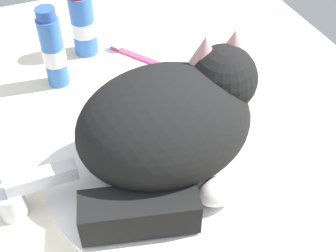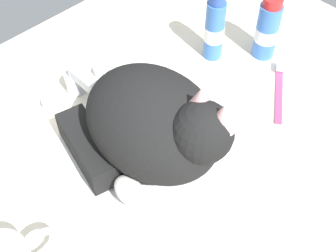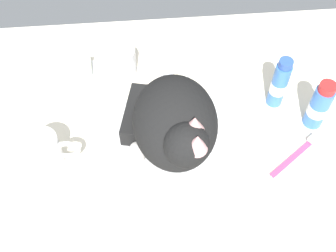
{
  "view_description": "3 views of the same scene",
  "coord_description": "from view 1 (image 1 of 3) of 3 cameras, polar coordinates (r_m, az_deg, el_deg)",
  "views": [
    {
      "loc": [
        -37.99,
        14.62,
        46.56
      ],
      "look_at": [
        0.3,
        -0.61,
        7.51
      ],
      "focal_mm": 47.46,
      "sensor_mm": 36.0,
      "label": 1
    },
    {
      "loc": [
        -29.31,
        -33.25,
        60.33
      ],
      "look_at": [
        2.23,
        -1.0,
        6.21
      ],
      "focal_mm": 49.39,
      "sensor_mm": 36.0,
      "label": 2
    },
    {
      "loc": [
        -5.9,
        -50.82,
        78.92
      ],
      "look_at": [
        -1.39,
        0.68,
        5.74
      ],
      "focal_mm": 45.29,
      "sensor_mm": 36.0,
      "label": 3
    }
  ],
  "objects": [
    {
      "name": "toothbrush",
      "position": [
        0.81,
        -3.67,
        8.96
      ],
      "size": [
        12.57,
        9.6,
        1.6
      ],
      "color": "#D83F72",
      "rests_on": "ground_plane"
    },
    {
      "name": "cat",
      "position": [
        0.56,
        0.47,
        0.38
      ],
      "size": [
        20.74,
        26.66,
        17.17
      ],
      "color": "black",
      "rests_on": "sink_basin"
    },
    {
      "name": "sink_basin",
      "position": [
        0.62,
        -0.42,
        -5.14
      ],
      "size": [
        32.75,
        32.75,
        0.78
      ],
      "primitive_type": "cylinder",
      "color": "white",
      "rests_on": "ground_plane"
    },
    {
      "name": "faucet",
      "position": [
        0.58,
        -18.37,
        -8.64
      ],
      "size": [
        14.37,
        10.48,
        5.92
      ],
      "color": "silver",
      "rests_on": "ground_plane"
    },
    {
      "name": "ground_plane",
      "position": [
        0.63,
        -0.42,
        -6.28
      ],
      "size": [
        110.0,
        82.5,
        3.0
      ],
      "primitive_type": "cube",
      "color": "silver"
    },
    {
      "name": "mouthwash_bottle",
      "position": [
        0.82,
        -10.87,
        12.9
      ],
      "size": [
        4.38,
        4.38,
        12.94
      ],
      "color": "#3870C6",
      "rests_on": "ground_plane"
    },
    {
      "name": "toothpaste_bottle",
      "position": [
        0.75,
        -14.54,
        9.4
      ],
      "size": [
        3.72,
        3.72,
        13.85
      ],
      "color": "#3870C6",
      "rests_on": "ground_plane"
    }
  ]
}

